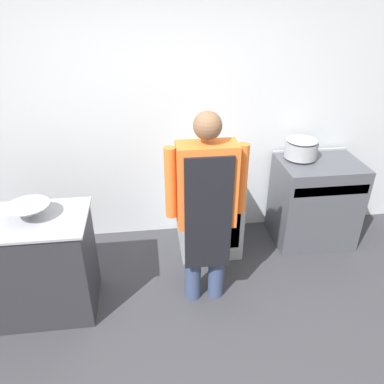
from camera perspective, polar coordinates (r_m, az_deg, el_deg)
ground_plane at (r=3.01m, az=1.54°, el=-26.03°), size 14.00×14.00×0.00m
wall_back at (r=3.81m, az=-2.55°, el=11.74°), size 8.00×0.05×2.70m
prep_counter at (r=3.40m, az=-23.54°, el=-10.31°), size 1.05×0.60×0.90m
stove at (r=4.18m, az=18.12°, el=-1.39°), size 0.82×0.62×0.94m
fridge_unit at (r=3.91m, az=2.54°, el=-3.15°), size 0.61×0.63×0.80m
person_cook at (r=2.95m, az=2.18°, el=-1.68°), size 0.64×0.24×1.71m
mixing_bowl at (r=3.11m, az=-23.57°, el=-2.71°), size 0.33×0.33×0.12m
stock_pot at (r=3.95m, az=16.33°, el=6.56°), size 0.33×0.33×0.21m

